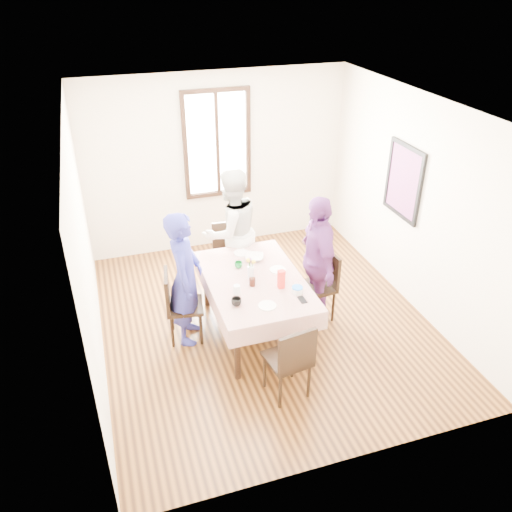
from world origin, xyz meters
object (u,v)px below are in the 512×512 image
chair_far (230,257)px  person_far (230,231)px  chair_right (316,287)px  dining_table (255,306)px  chair_near (287,358)px  person_left (185,279)px  person_right (316,260)px  chair_left (185,306)px

chair_far → person_far: bearing=93.5°
chair_right → chair_far: 1.33m
dining_table → person_far: (0.00, 1.08, 0.50)m
chair_right → chair_near: bearing=139.0°
person_left → chair_far: bearing=-22.7°
chair_far → person_right: bearing=130.9°
person_left → person_far: (0.80, 0.93, 0.04)m
dining_table → chair_right: 0.83m
dining_table → chair_near: 1.10m
chair_near → person_right: person_right is taller
dining_table → person_far: 1.19m
chair_left → person_far: (0.82, 0.93, 0.42)m
dining_table → person_right: 0.93m
dining_table → chair_left: (-0.82, 0.15, 0.08)m
dining_table → chair_right: chair_right is taller
chair_right → person_far: 1.38m
chair_right → chair_far: same height
chair_left → person_left: (0.02, 0.00, 0.38)m
chair_right → chair_near: same height
chair_far → person_left: 1.30m
chair_left → chair_far: bearing=148.1°
chair_far → person_left: person_left is taller
dining_table → chair_right: size_ratio=1.75×
chair_far → chair_near: (0.00, -2.20, 0.00)m
dining_table → chair_left: bearing=169.7°
dining_table → chair_left: 0.84m
person_far → person_right: size_ratio=1.04×
chair_far → person_far: person_far is taller
chair_left → person_right: 1.67m
chair_left → person_far: size_ratio=0.52×
chair_near → person_right: bearing=46.4°
person_left → person_right: size_ratio=0.99×
person_far → dining_table: bearing=72.0°
chair_left → person_far: person_far is taller
dining_table → person_right: (0.80, 0.05, 0.47)m
chair_right → person_left: 1.67m
chair_far → person_left: bearing=53.4°
chair_near → dining_table: bearing=81.3°
chair_far → person_far: (0.00, -0.02, 0.42)m
chair_left → dining_table: bearing=88.7°
chair_near → person_far: person_far is taller
chair_right → person_far: size_ratio=0.52×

